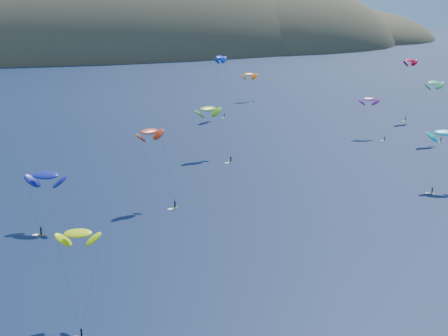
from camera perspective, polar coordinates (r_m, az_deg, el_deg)
name	(u,v)px	position (r m, az deg, el deg)	size (l,w,h in m)	color
island	(112,59)	(642.21, -10.23, 9.81)	(730.00, 300.00, 210.00)	#3D3526
kitesurfer_2	(78,234)	(108.67, -13.21, -5.86)	(7.95, 12.08, 16.40)	orange
kitesurfer_3	(208,109)	(208.96, -1.46, 5.43)	(10.43, 14.96, 18.75)	orange
kitesurfer_4	(220,57)	(277.95, -0.35, 10.09)	(9.43, 10.25, 28.51)	orange
kitesurfer_5	(445,133)	(186.20, 19.52, 3.07)	(12.78, 10.32, 18.14)	orange
kitesurfer_6	(369,99)	(245.38, 13.12, 6.17)	(8.77, 13.10, 16.60)	orange
kitesurfer_8	(410,60)	(284.48, 16.66, 9.41)	(9.44, 9.32, 27.61)	orange
kitesurfer_9	(150,132)	(162.10, -6.82, 3.32)	(9.75, 11.24, 21.26)	orange
kitesurfer_10	(45,175)	(151.67, -16.01, -0.65)	(10.75, 11.26, 15.04)	orange
kitesurfer_11	(249,74)	(320.85, 2.30, 8.56)	(9.53, 12.31, 15.83)	orange
kitesurfer_13	(434,83)	(244.21, 18.65, 7.40)	(9.16, 7.99, 23.88)	orange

